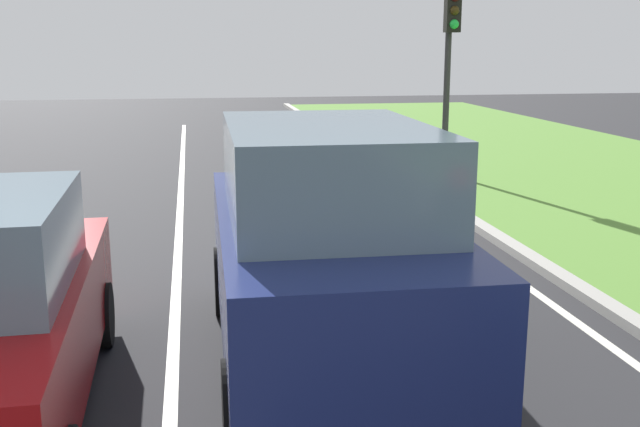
# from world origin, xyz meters

# --- Properties ---
(ground_plane) EXTENTS (60.00, 60.00, 0.00)m
(ground_plane) POSITION_xyz_m (0.00, 14.00, 0.00)
(ground_plane) COLOR #262628
(lane_line_center) EXTENTS (0.12, 32.00, 0.01)m
(lane_line_center) POSITION_xyz_m (-0.70, 14.00, 0.00)
(lane_line_center) COLOR silver
(lane_line_center) RESTS_ON ground
(lane_line_right_edge) EXTENTS (0.12, 32.00, 0.01)m
(lane_line_right_edge) POSITION_xyz_m (3.60, 14.00, 0.00)
(lane_line_right_edge) COLOR silver
(lane_line_right_edge) RESTS_ON ground
(curb_right) EXTENTS (0.24, 48.00, 0.12)m
(curb_right) POSITION_xyz_m (4.10, 14.00, 0.06)
(curb_right) COLOR #9E9B93
(curb_right) RESTS_ON ground
(car_suv_ahead) EXTENTS (2.03, 4.53, 2.28)m
(car_suv_ahead) POSITION_xyz_m (0.71, 8.25, 1.17)
(car_suv_ahead) COLOR navy
(car_suv_ahead) RESTS_ON ground
(traffic_light_near_right) EXTENTS (0.32, 0.50, 4.41)m
(traffic_light_near_right) POSITION_xyz_m (5.17, 17.81, 2.94)
(traffic_light_near_right) COLOR #2D2D2D
(traffic_light_near_right) RESTS_ON ground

